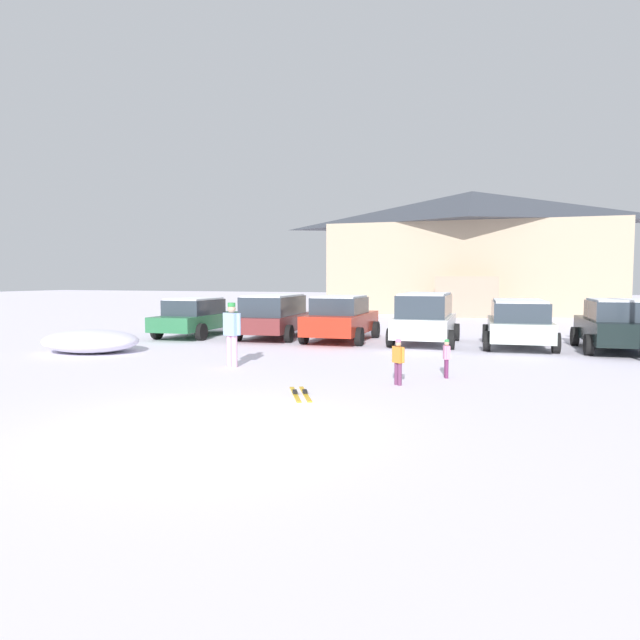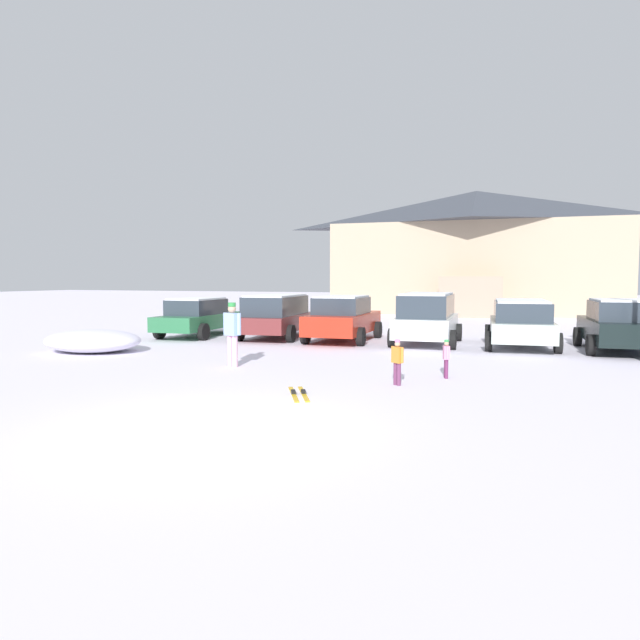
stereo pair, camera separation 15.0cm
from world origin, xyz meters
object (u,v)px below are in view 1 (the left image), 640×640
(parked_maroon_van, at_px, (274,315))
(pair_of_skis, at_px, (300,393))
(ski_lodge, at_px, (471,251))
(skier_child_in_orange_jacket, at_px, (398,359))
(parked_white_suv, at_px, (425,317))
(parked_black_sedan, at_px, (617,325))
(parked_green_coupe, at_px, (197,317))
(parked_silver_wagon, at_px, (518,321))
(skier_child_in_pink_snowsuit, at_px, (446,356))
(plowed_snow_pile, at_px, (91,341))
(skier_adult_in_blue_parka, at_px, (232,331))
(parked_red_sedan, at_px, (341,318))

(parked_maroon_van, height_order, pair_of_skis, parked_maroon_van)
(ski_lodge, height_order, skier_child_in_orange_jacket, ski_lodge)
(parked_white_suv, distance_m, parked_black_sedan, 6.00)
(parked_green_coupe, xyz_separation_m, parked_maroon_van, (3.20, 0.39, 0.12))
(ski_lodge, relative_size, parked_maroon_van, 4.12)
(parked_black_sedan, bearing_deg, parked_silver_wagon, 177.90)
(parked_maroon_van, relative_size, parked_white_suv, 1.04)
(parked_white_suv, distance_m, skier_child_in_pink_snowsuit, 6.84)
(plowed_snow_pile, bearing_deg, skier_adult_in_blue_parka, -11.57)
(parked_silver_wagon, bearing_deg, plowed_snow_pile, -155.10)
(parked_maroon_van, bearing_deg, parked_white_suv, -0.28)
(parked_silver_wagon, height_order, skier_child_in_orange_jacket, parked_silver_wagon)
(parked_maroon_van, relative_size, parked_silver_wagon, 1.01)
(parked_white_suv, relative_size, parked_silver_wagon, 0.96)
(parked_red_sedan, bearing_deg, parked_maroon_van, 177.79)
(parked_red_sedan, bearing_deg, parked_green_coupe, -177.22)
(ski_lodge, xyz_separation_m, pair_of_skis, (-0.70, -29.10, -4.06))
(parked_black_sedan, bearing_deg, pair_of_skis, -125.90)
(ski_lodge, bearing_deg, parked_red_sedan, -98.28)
(ski_lodge, xyz_separation_m, parked_red_sedan, (-2.86, -19.65, -3.24))
(pair_of_skis, bearing_deg, skier_child_in_orange_jacket, 45.57)
(skier_child_in_pink_snowsuit, xyz_separation_m, pair_of_skis, (-2.48, -2.88, -0.48))
(skier_adult_in_blue_parka, height_order, plowed_snow_pile, skier_adult_in_blue_parka)
(parked_red_sedan, distance_m, pair_of_skis, 9.72)
(parked_maroon_van, xyz_separation_m, skier_adult_in_blue_parka, (1.89, -6.86, 0.04))
(parked_green_coupe, relative_size, parked_white_suv, 1.08)
(parked_green_coupe, bearing_deg, ski_lodge, 66.27)
(parked_white_suv, xyz_separation_m, pair_of_skis, (-0.89, -9.52, -0.93))
(ski_lodge, distance_m, parked_white_suv, 19.83)
(parked_black_sedan, distance_m, pair_of_skis, 11.79)
(skier_adult_in_blue_parka, bearing_deg, skier_child_in_orange_jacket, -12.78)
(parked_green_coupe, distance_m, parked_maroon_van, 3.22)
(parked_white_suv, bearing_deg, parked_maroon_van, 179.72)
(parked_green_coupe, distance_m, parked_white_suv, 8.96)
(skier_child_in_pink_snowsuit, distance_m, skier_adult_in_blue_parka, 5.47)
(parked_silver_wagon, distance_m, skier_child_in_orange_jacket, 8.33)
(ski_lodge, xyz_separation_m, skier_adult_in_blue_parka, (-3.67, -26.41, -3.14))
(skier_child_in_orange_jacket, bearing_deg, parked_silver_wagon, 73.58)
(parked_black_sedan, bearing_deg, plowed_snow_pile, -159.73)
(parked_white_suv, distance_m, skier_adult_in_blue_parka, 7.85)
(skier_child_in_pink_snowsuit, bearing_deg, parked_green_coupe, 149.22)
(parked_silver_wagon, xyz_separation_m, skier_child_in_orange_jacket, (-2.35, -7.99, -0.30))
(parked_silver_wagon, bearing_deg, skier_child_in_orange_jacket, -106.42)
(parked_red_sedan, bearing_deg, parked_white_suv, 1.44)
(parked_silver_wagon, distance_m, parked_black_sedan, 2.93)
(parked_maroon_van, distance_m, parked_silver_wagon, 8.83)
(parked_maroon_van, bearing_deg, parked_red_sedan, -2.21)
(skier_adult_in_blue_parka, bearing_deg, parked_black_sedan, 34.74)
(parked_maroon_van, distance_m, skier_child_in_pink_snowsuit, 9.93)
(parked_silver_wagon, relative_size, skier_child_in_pink_snowsuit, 5.10)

